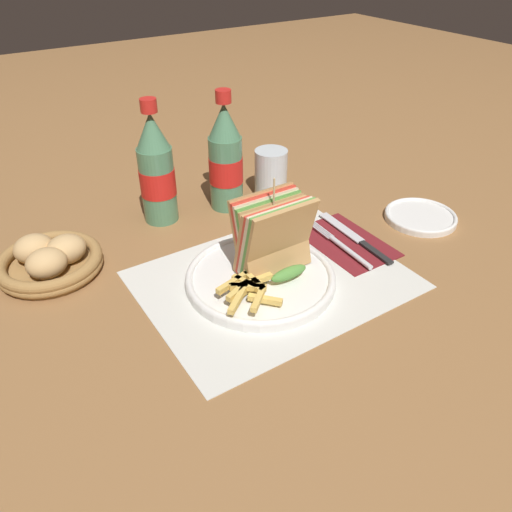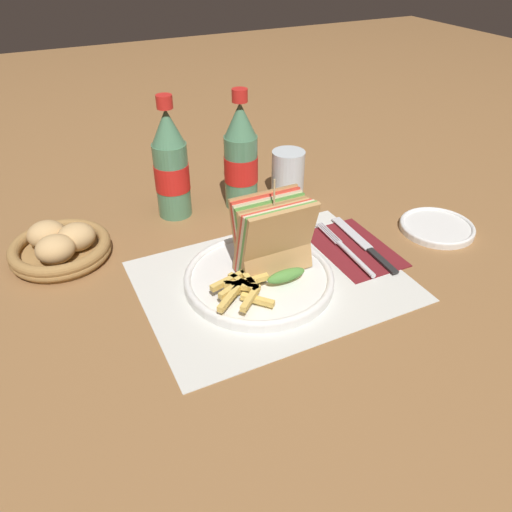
{
  "view_description": "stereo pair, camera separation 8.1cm",
  "coord_description": "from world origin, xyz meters",
  "px_view_note": "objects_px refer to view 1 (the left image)",
  "views": [
    {
      "loc": [
        -0.36,
        -0.51,
        0.5
      ],
      "look_at": [
        0.0,
        0.05,
        0.04
      ],
      "focal_mm": 35.0,
      "sensor_mm": 36.0,
      "label": 1
    },
    {
      "loc": [
        -0.29,
        -0.55,
        0.5
      ],
      "look_at": [
        0.0,
        0.05,
        0.04
      ],
      "focal_mm": 35.0,
      "sensor_mm": 36.0,
      "label": 2
    }
  ],
  "objects_px": {
    "coke_bottle_near": "(156,171)",
    "coke_bottle_far": "(226,160)",
    "club_sandwich": "(273,236)",
    "side_saucer": "(421,216)",
    "knife": "(355,237)",
    "glass_near": "(271,173)",
    "fork": "(344,247)",
    "bread_basket": "(50,261)",
    "plate_main": "(263,277)"
  },
  "relations": [
    {
      "from": "side_saucer",
      "to": "bread_basket",
      "type": "bearing_deg",
      "value": 161.6
    },
    {
      "from": "coke_bottle_far",
      "to": "bread_basket",
      "type": "bearing_deg",
      "value": -173.94
    },
    {
      "from": "coke_bottle_far",
      "to": "glass_near",
      "type": "distance_m",
      "value": 0.12
    },
    {
      "from": "fork",
      "to": "bread_basket",
      "type": "bearing_deg",
      "value": 157.13
    },
    {
      "from": "coke_bottle_far",
      "to": "knife",
      "type": "bearing_deg",
      "value": -61.59
    },
    {
      "from": "coke_bottle_far",
      "to": "bread_basket",
      "type": "relative_size",
      "value": 1.38
    },
    {
      "from": "glass_near",
      "to": "coke_bottle_near",
      "type": "bearing_deg",
      "value": 172.79
    },
    {
      "from": "plate_main",
      "to": "fork",
      "type": "xyz_separation_m",
      "value": [
        0.17,
        -0.0,
        -0.0
      ]
    },
    {
      "from": "coke_bottle_far",
      "to": "bread_basket",
      "type": "height_order",
      "value": "coke_bottle_far"
    },
    {
      "from": "fork",
      "to": "coke_bottle_far",
      "type": "height_order",
      "value": "coke_bottle_far"
    },
    {
      "from": "knife",
      "to": "coke_bottle_near",
      "type": "xyz_separation_m",
      "value": [
        -0.27,
        0.27,
        0.1
      ]
    },
    {
      "from": "plate_main",
      "to": "bread_basket",
      "type": "relative_size",
      "value": 1.42
    },
    {
      "from": "knife",
      "to": "plate_main",
      "type": "bearing_deg",
      "value": -173.49
    },
    {
      "from": "club_sandwich",
      "to": "knife",
      "type": "height_order",
      "value": "club_sandwich"
    },
    {
      "from": "plate_main",
      "to": "fork",
      "type": "distance_m",
      "value": 0.17
    },
    {
      "from": "knife",
      "to": "glass_near",
      "type": "height_order",
      "value": "glass_near"
    },
    {
      "from": "coke_bottle_near",
      "to": "club_sandwich",
      "type": "bearing_deg",
      "value": -74.06
    },
    {
      "from": "glass_near",
      "to": "coke_bottle_far",
      "type": "bearing_deg",
      "value": 176.64
    },
    {
      "from": "plate_main",
      "to": "glass_near",
      "type": "xyz_separation_m",
      "value": [
        0.19,
        0.25,
        0.04
      ]
    },
    {
      "from": "club_sandwich",
      "to": "glass_near",
      "type": "distance_m",
      "value": 0.29
    },
    {
      "from": "knife",
      "to": "coke_bottle_far",
      "type": "relative_size",
      "value": 0.83
    },
    {
      "from": "coke_bottle_far",
      "to": "coke_bottle_near",
      "type": "bearing_deg",
      "value": 169.85
    },
    {
      "from": "coke_bottle_far",
      "to": "fork",
      "type": "bearing_deg",
      "value": -70.9
    },
    {
      "from": "bread_basket",
      "to": "plate_main",
      "type": "bearing_deg",
      "value": -37.73
    },
    {
      "from": "fork",
      "to": "side_saucer",
      "type": "relative_size",
      "value": 1.32
    },
    {
      "from": "plate_main",
      "to": "coke_bottle_near",
      "type": "bearing_deg",
      "value": 100.68
    },
    {
      "from": "glass_near",
      "to": "knife",
      "type": "bearing_deg",
      "value": -83.43
    },
    {
      "from": "club_sandwich",
      "to": "side_saucer",
      "type": "relative_size",
      "value": 1.16
    },
    {
      "from": "coke_bottle_near",
      "to": "coke_bottle_far",
      "type": "relative_size",
      "value": 1.0
    },
    {
      "from": "plate_main",
      "to": "side_saucer",
      "type": "xyz_separation_m",
      "value": [
        0.38,
        -0.0,
        -0.0
      ]
    },
    {
      "from": "bread_basket",
      "to": "side_saucer",
      "type": "relative_size",
      "value": 1.24
    },
    {
      "from": "club_sandwich",
      "to": "coke_bottle_far",
      "type": "relative_size",
      "value": 0.68
    },
    {
      "from": "glass_near",
      "to": "side_saucer",
      "type": "xyz_separation_m",
      "value": [
        0.19,
        -0.25,
        -0.04
      ]
    },
    {
      "from": "knife",
      "to": "coke_bottle_near",
      "type": "height_order",
      "value": "coke_bottle_near"
    },
    {
      "from": "glass_near",
      "to": "side_saucer",
      "type": "height_order",
      "value": "glass_near"
    },
    {
      "from": "club_sandwich",
      "to": "coke_bottle_far",
      "type": "bearing_deg",
      "value": 77.06
    },
    {
      "from": "fork",
      "to": "knife",
      "type": "height_order",
      "value": "fork"
    },
    {
      "from": "coke_bottle_near",
      "to": "side_saucer",
      "type": "relative_size",
      "value": 1.71
    },
    {
      "from": "club_sandwich",
      "to": "side_saucer",
      "type": "distance_m",
      "value": 0.36
    },
    {
      "from": "glass_near",
      "to": "bread_basket",
      "type": "bearing_deg",
      "value": -176.03
    },
    {
      "from": "knife",
      "to": "glass_near",
      "type": "relative_size",
      "value": 1.99
    },
    {
      "from": "side_saucer",
      "to": "plate_main",
      "type": "bearing_deg",
      "value": 179.99
    },
    {
      "from": "knife",
      "to": "side_saucer",
      "type": "distance_m",
      "value": 0.16
    },
    {
      "from": "plate_main",
      "to": "bread_basket",
      "type": "height_order",
      "value": "bread_basket"
    },
    {
      "from": "bread_basket",
      "to": "coke_bottle_far",
      "type": "bearing_deg",
      "value": 6.06
    },
    {
      "from": "side_saucer",
      "to": "glass_near",
      "type": "bearing_deg",
      "value": 126.75
    },
    {
      "from": "club_sandwich",
      "to": "bread_basket",
      "type": "xyz_separation_m",
      "value": [
        -0.31,
        0.21,
        -0.05
      ]
    },
    {
      "from": "bread_basket",
      "to": "side_saucer",
      "type": "height_order",
      "value": "bread_basket"
    },
    {
      "from": "plate_main",
      "to": "glass_near",
      "type": "distance_m",
      "value": 0.32
    },
    {
      "from": "coke_bottle_near",
      "to": "coke_bottle_far",
      "type": "height_order",
      "value": "same"
    }
  ]
}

